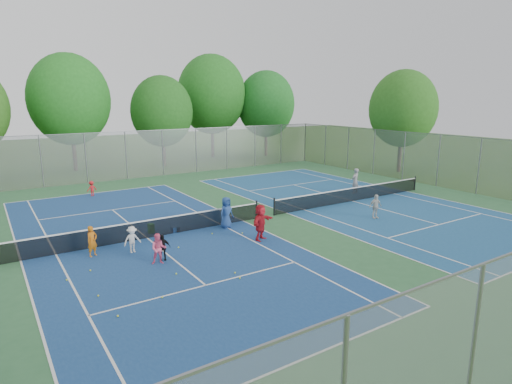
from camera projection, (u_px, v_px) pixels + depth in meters
ground at (265, 217)px, 24.64m from camera, size 120.00×120.00×0.00m
court_pad at (265, 217)px, 24.64m from camera, size 32.00×32.00×0.01m
court_left at (147, 238)px, 20.92m from camera, size 10.97×23.77×0.01m
court_right at (353, 201)px, 28.35m from camera, size 10.97×23.77×0.01m
net_left at (147, 230)px, 20.82m from camera, size 12.87×0.10×0.91m
net_right at (353, 195)px, 28.26m from camera, size 12.87×0.10×0.91m
fence_north at (163, 153)px, 37.31m from camera, size 32.00×0.10×4.00m
fence_east at (438, 161)px, 32.70m from camera, size 0.10×32.00×4.00m
tree_nl at (69, 100)px, 38.87m from camera, size 7.20×7.20×10.69m
tree_nc at (162, 111)px, 41.73m from camera, size 6.00×6.00×8.85m
tree_nr at (212, 94)px, 47.54m from camera, size 7.60×7.60×11.42m
tree_ne at (266, 104)px, 49.32m from camera, size 6.60×6.60×9.77m
tree_side_e at (403, 109)px, 38.39m from camera, size 6.00×6.00×9.20m
ball_crate at (175, 230)px, 21.85m from camera, size 0.38×0.38×0.29m
ball_hopper at (151, 229)px, 21.67m from camera, size 0.31×0.31×0.51m
student_a at (92, 241)px, 18.44m from camera, size 0.59×0.52×1.37m
student_b at (159, 249)px, 17.60m from camera, size 0.77×0.69×1.31m
student_c at (132, 240)px, 18.89m from camera, size 0.84×0.55×1.21m
student_d at (162, 247)px, 18.01m from camera, size 0.73×0.48×1.15m
student_e at (226, 213)px, 22.43m from camera, size 0.92×0.71×1.68m
student_f at (261, 222)px, 20.52m from camera, size 1.71×1.22×1.78m
child_far_baseline at (92, 189)px, 29.77m from camera, size 0.77×0.55×1.07m
instructor at (355, 181)px, 30.49m from camera, size 0.74×0.56×1.82m
teen_court_b at (375, 206)px, 24.23m from camera, size 0.87×0.48×1.41m
tennis_ball_0 at (118, 316)px, 13.42m from camera, size 0.07×0.07×0.07m
tennis_ball_1 at (240, 278)px, 16.23m from camera, size 0.07×0.07×0.07m
tennis_ball_2 at (179, 248)px, 19.53m from camera, size 0.07×0.07×0.07m
tennis_ball_3 at (212, 234)px, 21.51m from camera, size 0.07×0.07×0.07m
tennis_ball_4 at (67, 280)px, 16.06m from camera, size 0.07×0.07×0.07m
tennis_ball_5 at (235, 273)px, 16.72m from camera, size 0.07×0.07×0.07m
tennis_ball_6 at (98, 296)px, 14.79m from camera, size 0.07×0.07×0.07m
tennis_ball_7 at (176, 274)px, 16.63m from camera, size 0.07×0.07×0.07m
tennis_ball_8 at (242, 234)px, 21.57m from camera, size 0.07×0.07×0.07m
tennis_ball_9 at (162, 298)px, 14.67m from camera, size 0.07×0.07×0.07m
tennis_ball_10 at (90, 271)px, 16.94m from camera, size 0.07×0.07×0.07m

